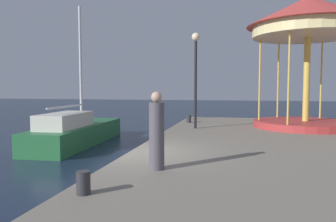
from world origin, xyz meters
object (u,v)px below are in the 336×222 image
bollard_south (189,119)px  carousel (308,29)px  lamp_post_mid_promenade (196,63)px  person_mid_promenade (157,133)px  bollard_center (83,183)px  sailboat_green (76,132)px

bollard_south → carousel: bearing=-9.7°
lamp_post_mid_promenade → person_mid_promenade: (0.10, -7.49, -2.09)m
bollard_center → carousel: bearing=62.6°
sailboat_green → bollard_center: size_ratio=17.46×
sailboat_green → carousel: 11.49m
sailboat_green → carousel: carousel is taller
bollard_center → person_mid_promenade: bearing=67.3°
carousel → bollard_south: size_ratio=14.69×
carousel → person_mid_promenade: 10.69m
sailboat_green → carousel: bearing=12.0°
carousel → bollard_center: size_ratio=14.69×
bollard_south → bollard_center: same height
sailboat_green → person_mid_promenade: size_ratio=4.03×
person_mid_promenade → sailboat_green: bearing=129.5°
carousel → bollard_center: 12.85m
carousel → bollard_center: carousel is taller
sailboat_green → person_mid_promenade: bearing=-50.5°
sailboat_green → bollard_south: sailboat_green is taller
carousel → lamp_post_mid_promenade: 5.29m
bollard_center → person_mid_promenade: person_mid_promenade is taller
bollard_south → bollard_center: size_ratio=1.00×
bollard_south → bollard_center: 11.71m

